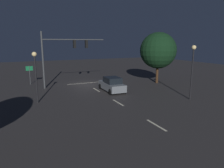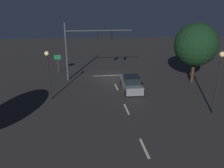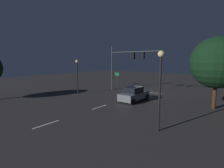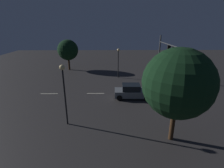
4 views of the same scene
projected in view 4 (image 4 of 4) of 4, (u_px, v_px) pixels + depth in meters
name	position (u px, v px, depth m)	size (l,w,h in m)	color
ground_plane	(172.00, 93.00, 22.24)	(80.00, 80.00, 0.00)	#2D2B2B
traffic_signal_assembly	(165.00, 53.00, 23.59)	(8.09, 0.47, 6.98)	#383A3D
lane_dash_far	(142.00, 93.00, 22.18)	(2.20, 0.16, 0.01)	beige
lane_dash_mid	(96.00, 93.00, 22.10)	(2.20, 0.16, 0.01)	beige
lane_dash_near	(49.00, 94.00, 22.02)	(2.20, 0.16, 0.01)	beige
stop_bar	(177.00, 93.00, 22.25)	(5.00, 0.16, 0.01)	beige
car_approaching	(132.00, 92.00, 20.56)	(2.00, 4.41, 1.70)	slate
street_lamp_left_kerb	(64.00, 84.00, 14.09)	(0.44, 0.44, 5.42)	black
street_lamp_right_kerb	(118.00, 57.00, 27.65)	(0.44, 0.44, 4.84)	black
route_sign	(176.00, 67.00, 28.36)	(0.90, 0.09, 2.56)	#383A3D
tree_left_near	(178.00, 84.00, 11.82)	(5.00, 5.00, 7.07)	#382314
tree_right_near	(68.00, 50.00, 32.55)	(3.91, 3.91, 5.83)	#382314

